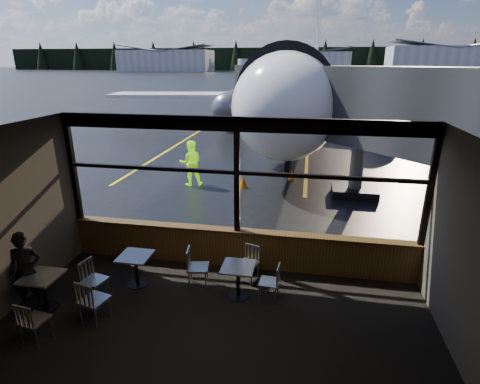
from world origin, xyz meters
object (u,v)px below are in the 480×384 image
(jet_bridge, at_px, (373,127))
(cafe_table_near, at_px, (238,281))
(airliner, at_px, (309,46))
(cone_wing, at_px, (229,125))
(chair_near_e, at_px, (269,282))
(cafe_table_left, at_px, (44,292))
(cone_extra, at_px, (243,182))
(chair_left_s, at_px, (35,321))
(cone_nose, at_px, (292,175))
(chair_mid_w, at_px, (95,281))
(ground_crew, at_px, (191,163))
(chair_near_n, at_px, (248,264))
(chair_mid_s, at_px, (94,300))
(chair_near_w, at_px, (198,268))
(passenger, at_px, (26,271))
(cafe_table_mid, at_px, (136,270))

(jet_bridge, relative_size, cafe_table_near, 16.24)
(airliner, distance_m, cone_wing, 7.70)
(jet_bridge, height_order, chair_near_e, jet_bridge)
(cafe_table_left, xyz_separation_m, cone_extra, (2.50, 8.06, -0.13))
(chair_left_s, distance_m, cone_nose, 10.95)
(chair_near_e, height_order, chair_mid_w, chair_mid_w)
(chair_mid_w, xyz_separation_m, cone_nose, (3.49, 8.96, -0.22))
(cafe_table_left, height_order, chair_near_e, chair_near_e)
(ground_crew, distance_m, cone_nose, 4.14)
(cafe_table_near, height_order, chair_near_n, chair_near_n)
(chair_mid_s, height_order, cone_wing, chair_mid_s)
(jet_bridge, xyz_separation_m, cone_wing, (-7.83, 13.68, -2.29))
(chair_near_e, bearing_deg, chair_left_s, 121.30)
(cafe_table_near, distance_m, chair_near_w, 0.94)
(chair_near_e, bearing_deg, airliner, 3.71)
(chair_left_s, bearing_deg, cafe_table_left, 125.94)
(cafe_table_near, distance_m, chair_near_e, 0.63)
(chair_near_w, height_order, chair_left_s, chair_near_w)
(chair_near_w, bearing_deg, chair_near_e, 72.53)
(cafe_table_near, relative_size, chair_near_n, 0.88)
(chair_near_w, distance_m, cone_wing, 20.49)
(chair_near_n, bearing_deg, passenger, 40.77)
(ground_crew, bearing_deg, cafe_table_near, 94.01)
(chair_mid_s, bearing_deg, airliner, 94.36)
(airliner, distance_m, cone_nose, 14.08)
(chair_mid_w, bearing_deg, chair_near_w, 126.20)
(cone_nose, relative_size, cone_wing, 0.92)
(passenger, relative_size, cone_nose, 3.64)
(cafe_table_mid, distance_m, chair_near_n, 2.41)
(chair_near_n, bearing_deg, chair_near_e, 147.69)
(chair_mid_s, xyz_separation_m, passenger, (-1.51, 0.22, 0.32))
(cafe_table_near, height_order, cone_extra, cafe_table_near)
(chair_left_s, relative_size, passenger, 0.54)
(cone_nose, distance_m, cone_extra, 2.25)
(chair_mid_s, xyz_separation_m, cone_nose, (3.12, 9.60, -0.25))
(cafe_table_left, xyz_separation_m, chair_near_n, (3.72, 1.70, 0.04))
(chair_near_w, bearing_deg, ground_crew, -171.10)
(chair_mid_w, height_order, passenger, passenger)
(cafe_table_near, relative_size, ground_crew, 0.41)
(cone_wing, relative_size, cone_extra, 1.00)
(passenger, bearing_deg, chair_near_n, -4.17)
(chair_mid_w, relative_size, chair_left_s, 1.02)
(chair_mid_s, bearing_deg, cafe_table_near, 40.10)
(chair_near_n, bearing_deg, cafe_table_mid, 32.90)
(airliner, xyz_separation_m, cone_extra, (-2.11, -14.37, -5.34))
(ground_crew, xyz_separation_m, cone_wing, (-1.32, 13.42, -0.64))
(cone_extra, bearing_deg, chair_near_n, -79.09)
(cafe_table_near, bearing_deg, ground_crew, 114.39)
(chair_mid_w, distance_m, cone_wing, 21.07)
(airliner, bearing_deg, cafe_table_near, -90.14)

